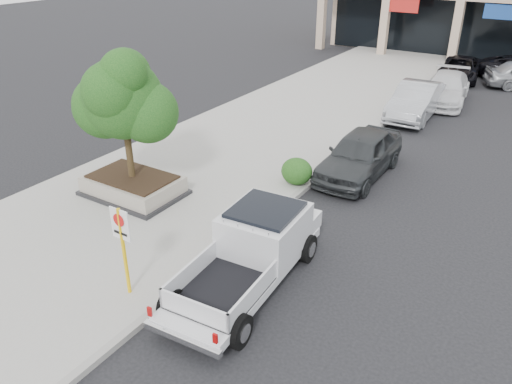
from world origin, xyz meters
TOP-DOWN VIEW (x-y plane):
  - ground at (0.00, 0.00)m, footprint 120.00×120.00m
  - sidewalk at (-5.50, 6.00)m, footprint 8.00×52.00m
  - curb at (-1.55, 6.00)m, footprint 0.20×52.00m
  - planter at (-6.11, 0.80)m, footprint 3.20×2.20m
  - planter_tree at (-5.97, 0.96)m, footprint 2.90×2.55m
  - no_parking_sign at (-2.48, -3.01)m, footprint 0.55×0.09m
  - hedge at (-1.92, 4.43)m, footprint 1.10×0.99m
  - pickup_truck at (-0.35, -1.14)m, footprint 2.41×5.66m
  - curb_car_a at (-0.48, 6.54)m, footprint 1.96×4.81m
  - curb_car_b at (-0.74, 14.26)m, footprint 1.90×5.04m
  - curb_car_c at (-0.11, 17.54)m, footprint 2.70×5.39m
  - curb_car_d at (-0.55, 22.88)m, footprint 2.64×5.01m

SIDE VIEW (x-z plane):
  - ground at x=0.00m, z-range 0.00..0.00m
  - sidewalk at x=-5.50m, z-range 0.00..0.15m
  - curb at x=-1.55m, z-range 0.00..0.15m
  - planter at x=-6.11m, z-range 0.14..0.82m
  - hedge at x=-1.92m, z-range 0.15..1.08m
  - curb_car_d at x=-0.55m, z-range 0.00..1.34m
  - curb_car_c at x=-0.11m, z-range 0.00..1.50m
  - curb_car_a at x=-0.48m, z-range 0.00..1.63m
  - curb_car_b at x=-0.74m, z-range 0.00..1.64m
  - pickup_truck at x=-0.35m, z-range 0.00..1.74m
  - no_parking_sign at x=-2.48m, z-range 0.48..2.78m
  - planter_tree at x=-5.97m, z-range 1.41..5.41m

